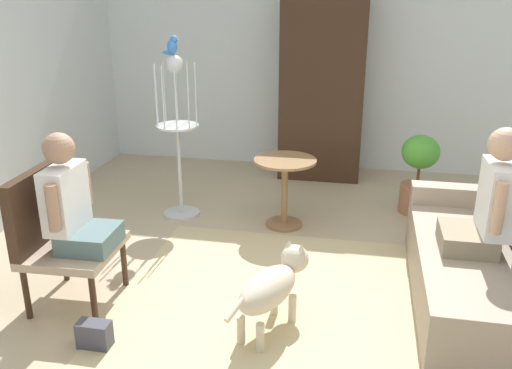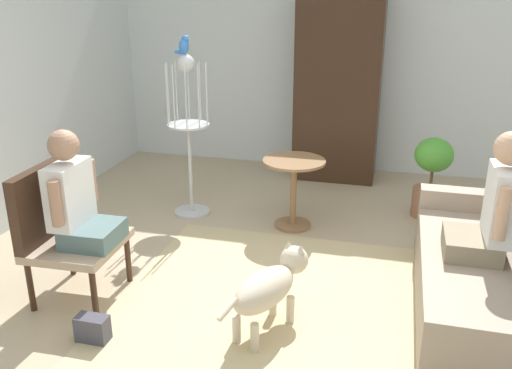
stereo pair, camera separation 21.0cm
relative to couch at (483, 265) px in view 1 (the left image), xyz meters
The scene contains 14 objects.
ground_plane 1.56m from the couch, 168.81° to the right, with size 7.97×7.97×0.00m, color tan.
back_wall 3.62m from the couch, 116.02° to the left, with size 6.00×0.12×2.89m, color silver.
area_rug 1.43m from the couch, 163.65° to the right, with size 2.52×2.47×0.01m, color #C6B284.
couch is the anchor object (origin of this frame).
armchair 3.08m from the couch, 169.28° to the right, with size 0.62×0.66×0.99m.
person_on_couch 0.50m from the couch, 148.09° to the right, with size 0.46×0.58×0.89m.
person_on_armchair 2.95m from the couch, 168.81° to the right, with size 0.45×0.55×0.83m.
round_end_table 1.93m from the couch, 146.44° to the left, with size 0.59×0.59×0.67m.
dog 1.56m from the couch, 156.42° to the right, with size 0.46×0.84×0.53m.
bird_cage_stand 2.94m from the couch, 157.18° to the left, with size 0.41×0.41×1.60m.
parrot 3.21m from the couch, 157.25° to the left, with size 0.17×0.10×0.17m.
potted_plant 1.71m from the couch, 101.23° to the left, with size 0.37×0.37×0.81m.
armoire_cabinet 3.12m from the couch, 117.67° to the left, with size 0.96×0.56×2.17m, color #382316.
handbag 2.74m from the couch, 157.28° to the right, with size 0.21×0.11×0.18m, color #3F3F4C.
Camera 1 is at (0.58, -3.44, 2.18)m, focal length 38.13 mm.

